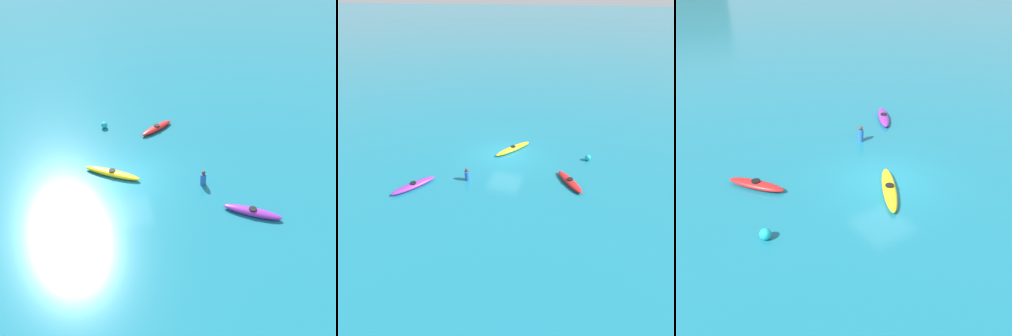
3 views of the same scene
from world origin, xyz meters
TOP-DOWN VIEW (x-y plane):
  - ground_plane at (0.00, 0.00)m, footprint 600.00×600.00m
  - kayak_purple at (4.31, 5.68)m, footprint 2.04×2.79m
  - kayak_red at (-5.05, 2.54)m, footprint 2.09×2.52m
  - kayak_yellow at (-0.41, -0.83)m, footprint 2.31×3.16m
  - buoy_cyan at (-6.03, -0.85)m, footprint 0.43×0.43m
  - person_near_shore at (1.40, 3.95)m, footprint 0.39×0.39m

SIDE VIEW (x-z plane):
  - ground_plane at x=0.00m, z-range 0.00..0.00m
  - kayak_yellow at x=-0.41m, z-range -0.02..0.35m
  - kayak_purple at x=4.31m, z-range -0.02..0.35m
  - kayak_red at x=-5.05m, z-range -0.02..0.35m
  - buoy_cyan at x=-6.03m, z-range 0.00..0.43m
  - person_near_shore at x=1.40m, z-range -0.05..0.83m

